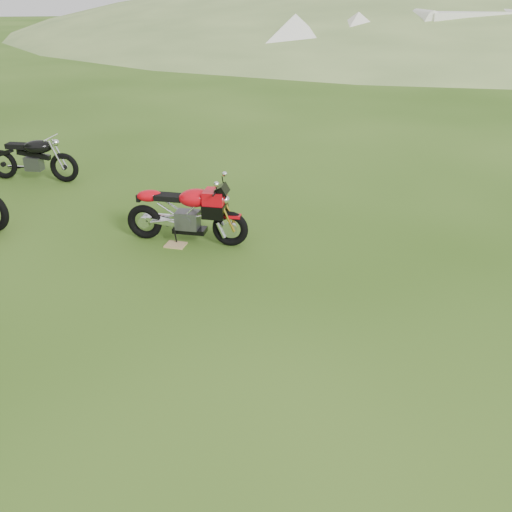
{
  "coord_description": "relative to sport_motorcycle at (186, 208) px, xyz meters",
  "views": [
    {
      "loc": [
        -0.53,
        -5.51,
        3.47
      ],
      "look_at": [
        0.27,
        0.4,
        0.56
      ],
      "focal_mm": 40.0,
      "sensor_mm": 36.0,
      "label": 1
    }
  ],
  "objects": [
    {
      "name": "vintage_moto_d",
      "position": [
        -2.8,
        3.23,
        -0.06
      ],
      "size": [
        1.78,
        0.91,
        0.92
      ],
      "primitive_type": null,
      "rotation": [
        0.0,
        0.0,
        -0.3
      ],
      "color": "black",
      "rests_on": "ground"
    },
    {
      "name": "plywood_board",
      "position": [
        -0.18,
        -0.12,
        -0.51
      ],
      "size": [
        0.35,
        0.32,
        0.02
      ],
      "primitive_type": "cube",
      "rotation": [
        0.0,
        0.0,
        -0.38
      ],
      "color": "tan",
      "rests_on": "ground"
    },
    {
      "name": "ground",
      "position": [
        0.5,
        -2.16,
        -0.52
      ],
      "size": [
        120.0,
        120.0,
        0.0
      ],
      "primitive_type": "plane",
      "color": "#274B10",
      "rests_on": "ground"
    },
    {
      "name": "hedgerow",
      "position": [
        24.5,
        37.84,
        -0.52
      ],
      "size": [
        36.0,
        1.2,
        8.6
      ],
      "primitive_type": null,
      "color": "#183311",
      "rests_on": "ground"
    },
    {
      "name": "tent_right",
      "position": [
        8.17,
        18.8,
        0.65
      ],
      "size": [
        2.91,
        2.91,
        2.33
      ],
      "primitive_type": null,
      "rotation": [
        0.0,
        0.0,
        0.09
      ],
      "color": "white",
      "rests_on": "ground"
    },
    {
      "name": "sport_motorcycle",
      "position": [
        0.0,
        0.0,
        0.0
      ],
      "size": [
        1.77,
        0.97,
        1.04
      ],
      "primitive_type": null,
      "rotation": [
        0.0,
        0.0,
        -0.33
      ],
      "color": "#C00611",
      "rests_on": "ground"
    },
    {
      "name": "caravan",
      "position": [
        12.97,
        18.49,
        0.58
      ],
      "size": [
        4.77,
        2.26,
        2.2
      ],
      "primitive_type": null,
      "rotation": [
        0.0,
        0.0,
        0.04
      ],
      "color": "white",
      "rests_on": "ground"
    },
    {
      "name": "tent_mid",
      "position": [
        5.29,
        18.61,
        0.63
      ],
      "size": [
        3.22,
        3.22,
        2.3
      ],
      "primitive_type": null,
      "rotation": [
        0.0,
        0.0,
        -0.24
      ],
      "color": "white",
      "rests_on": "ground"
    },
    {
      "name": "hillside",
      "position": [
        24.5,
        37.84,
        -0.52
      ],
      "size": [
        80.0,
        64.0,
        8.0
      ],
      "primitive_type": "ellipsoid",
      "color": "olive",
      "rests_on": "ground"
    }
  ]
}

